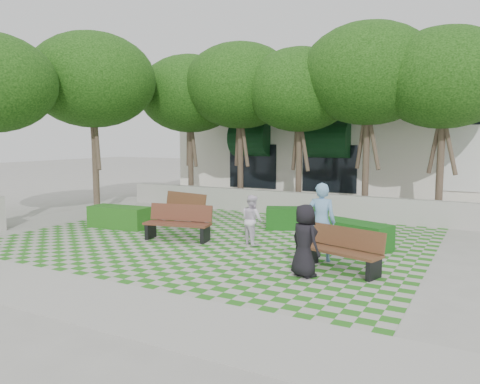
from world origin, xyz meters
The scene contains 16 objects.
ground centered at (0.00, 0.00, 0.00)m, with size 90.00×90.00×0.00m, color gray.
lawn centered at (0.00, 1.00, 0.01)m, with size 12.00×12.00×0.00m, color #2B721E.
sidewalk_south centered at (0.00, -4.70, 0.01)m, with size 16.00×2.00×0.01m, color #9E9B93.
sidewalk_west centered at (-7.20, 1.00, 0.01)m, with size 2.00×12.00×0.01m, color #9E9B93.
retaining_wall centered at (0.00, 6.20, 0.45)m, with size 15.00×0.36×0.90m, color #9E9B93.
bench_east centered at (4.29, -0.57, 0.48)m, with size 1.98×1.13×0.99m.
bench_mid centered at (-0.95, 0.32, 0.50)m, with size 2.08×1.04×1.05m.
bench_west centered at (-2.65, 2.87, 0.50)m, with size 2.07×1.02×1.04m.
hedge_east centered at (3.91, 1.86, 0.36)m, with size 2.06×0.82×0.72m, color #134714.
hedge_midright centered at (1.52, 3.58, 0.35)m, with size 2.03×0.81×0.71m, color #134713.
hedge_west centered at (-3.83, 0.90, 0.36)m, with size 2.07×0.83×0.73m, color #1C5316.
person_blue centered at (3.55, 0.07, 0.97)m, with size 0.71×0.47×1.95m, color #6D9DC7.
person_dark centered at (3.68, -1.37, 0.80)m, with size 0.78×0.51×1.61m, color black.
person_white centered at (1.26, 0.82, 0.72)m, with size 0.70×0.54×1.43m, color white.
tree_row centered at (-1.86, 5.95, 5.18)m, with size 17.70×13.40×7.41m.
building centered at (0.93, 14.08, 2.52)m, with size 18.00×8.92×5.15m.
Camera 1 is at (7.22, -10.85, 3.05)m, focal length 35.00 mm.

